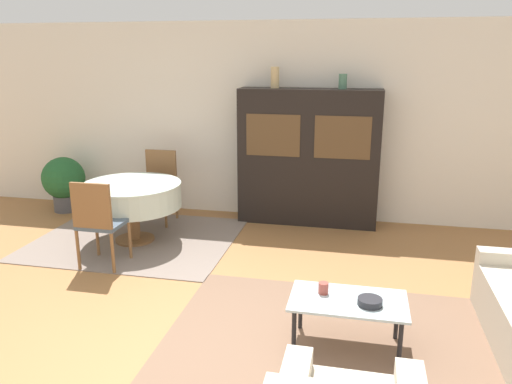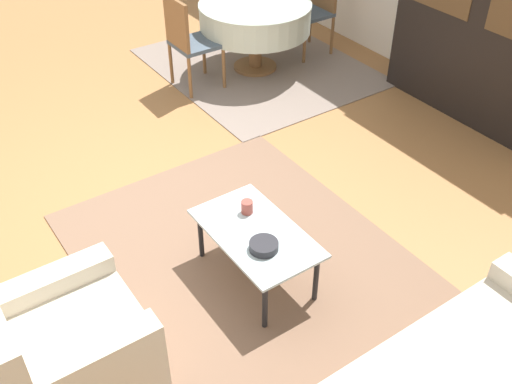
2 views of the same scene
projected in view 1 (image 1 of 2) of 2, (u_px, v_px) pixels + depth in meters
The scene contains 14 objects.
ground_plane at pixel (193, 355), 3.89m from camera, with size 14.00×14.00×0.00m, color #9E6B3D.
wall_back at pixel (275, 122), 6.95m from camera, with size 10.00×0.06×2.70m.
area_rug at pixel (334, 343), 4.03m from camera, with size 2.75×2.07×0.01m.
dining_rug at pixel (136, 239), 6.31m from camera, with size 2.44×2.04×0.01m.
coffee_table at pixel (348, 305), 3.89m from camera, with size 0.91×0.53×0.41m.
display_cabinet at pixel (308, 157), 6.72m from camera, with size 1.87×0.42×1.83m.
dining_table at pixel (132, 195), 6.09m from camera, with size 1.20×1.20×0.74m.
dining_chair_near at pixel (98, 219), 5.33m from camera, with size 0.44×0.44×0.97m.
dining_chair_far at pixel (159, 182), 6.88m from camera, with size 0.44×0.44×0.97m.
cup at pixel (323, 288), 3.96m from camera, with size 0.08×0.08×0.09m.
bowl at pixel (370, 302), 3.79m from camera, with size 0.19×0.19×0.05m.
vase_tall at pixel (275, 77), 6.53m from camera, with size 0.11×0.11×0.27m.
vase_short at pixel (343, 81), 6.37m from camera, with size 0.10×0.10×0.19m.
potted_plant at pixel (64, 181), 7.34m from camera, with size 0.62×0.62×0.81m.
Camera 1 is at (1.19, -3.23, 2.26)m, focal length 35.00 mm.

